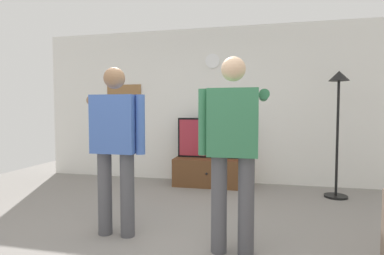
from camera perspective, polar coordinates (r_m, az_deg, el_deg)
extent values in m
cube|color=silver|center=(5.38, 4.14, 4.21)|extent=(6.40, 0.10, 2.70)
cube|color=brown|center=(5.14, 3.32, -8.31)|extent=(1.16, 0.54, 0.46)
sphere|color=black|center=(4.86, 2.77, -8.71)|extent=(0.04, 0.04, 0.04)
cube|color=black|center=(5.10, 3.43, -1.97)|extent=(1.11, 0.06, 0.67)
cube|color=maroon|center=(5.07, 3.37, -2.00)|extent=(1.05, 0.01, 0.61)
cylinder|color=white|center=(5.39, 3.90, 12.43)|extent=(0.25, 0.03, 0.25)
cube|color=olive|center=(5.82, -12.69, 5.34)|extent=(0.67, 0.04, 0.52)
cylinder|color=black|center=(4.94, 25.52, -11.64)|extent=(0.32, 0.32, 0.03)
cylinder|color=black|center=(4.80, 25.76, -1.90)|extent=(0.04, 0.04, 1.65)
cone|color=black|center=(4.81, 26.02, 8.77)|extent=(0.28, 0.28, 0.14)
cylinder|color=#4C4C51|center=(3.25, -16.13, -11.87)|extent=(0.14, 0.14, 0.83)
cylinder|color=#4C4C51|center=(3.14, -12.12, -12.33)|extent=(0.14, 0.14, 0.83)
cube|color=#3F60AD|center=(3.08, -14.34, 0.64)|extent=(0.44, 0.22, 0.57)
sphere|color=#8C6647|center=(3.10, -14.46, 9.03)|extent=(0.21, 0.21, 0.21)
cylinder|color=#8C6647|center=(3.46, -16.17, 4.81)|extent=(0.09, 0.58, 0.09)
cube|color=white|center=(3.75, -13.80, 4.71)|extent=(0.04, 0.12, 0.04)
cylinder|color=#3F60AD|center=(2.97, -9.74, 0.54)|extent=(0.09, 0.09, 0.58)
cylinder|color=#4C4C51|center=(2.76, 5.12, -14.21)|extent=(0.14, 0.14, 0.86)
cylinder|color=#4C4C51|center=(2.74, 10.18, -14.38)|extent=(0.14, 0.14, 0.86)
cube|color=#33724C|center=(2.62, 7.76, 0.94)|extent=(0.43, 0.22, 0.58)
sphere|color=tan|center=(2.64, 7.83, 10.89)|extent=(0.21, 0.21, 0.21)
cylinder|color=#33724C|center=(2.65, 2.17, 1.03)|extent=(0.09, 0.09, 0.58)
cylinder|color=#33724C|center=(2.90, 13.42, 5.87)|extent=(0.09, 0.58, 0.09)
cube|color=white|center=(3.22, 13.34, 5.60)|extent=(0.04, 0.12, 0.04)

